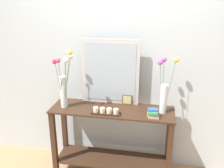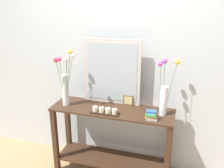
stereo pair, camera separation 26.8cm
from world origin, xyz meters
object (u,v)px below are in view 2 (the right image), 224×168
at_px(vase_right, 164,93).
at_px(book_stack, 151,115).
at_px(picture_frame_small, 128,100).
at_px(candle_tray, 105,111).
at_px(tall_vase_left, 65,82).
at_px(console_table, 112,136).
at_px(mirror_leaning, 112,72).

relative_size(vase_right, book_stack, 4.80).
relative_size(picture_frame_small, book_stack, 0.96).
bearing_deg(picture_frame_small, vase_right, -16.80).
bearing_deg(candle_tray, book_stack, 0.21).
relative_size(candle_tray, picture_frame_small, 2.65).
bearing_deg(tall_vase_left, console_table, 5.97).
bearing_deg(console_table, vase_right, 3.35).
relative_size(mirror_leaning, book_stack, 6.06).
xyz_separation_m(tall_vase_left, picture_frame_small, (0.68, 0.21, -0.23)).
distance_m(console_table, book_stack, 0.62).
relative_size(console_table, book_stack, 11.09).
xyz_separation_m(tall_vase_left, book_stack, (0.99, -0.07, -0.24)).
xyz_separation_m(mirror_leaning, tall_vase_left, (-0.48, -0.23, -0.09)).
bearing_deg(vase_right, picture_frame_small, 163.20).
distance_m(picture_frame_small, book_stack, 0.42).
bearing_deg(candle_tray, picture_frame_small, 55.82).
distance_m(console_table, vase_right, 0.82).
xyz_separation_m(candle_tray, picture_frame_small, (0.19, 0.29, 0.03)).
height_order(vase_right, book_stack, vase_right).
relative_size(console_table, mirror_leaning, 1.83).
bearing_deg(picture_frame_small, tall_vase_left, -162.64).
bearing_deg(tall_vase_left, book_stack, -4.13).
bearing_deg(candle_tray, console_table, 70.95).
distance_m(tall_vase_left, picture_frame_small, 0.75).
bearing_deg(console_table, mirror_leaning, 107.20).
bearing_deg(mirror_leaning, console_table, -72.80).
distance_m(mirror_leaning, vase_right, 0.65).
distance_m(vase_right, candle_tray, 0.67).
distance_m(candle_tray, picture_frame_small, 0.35).
xyz_separation_m(mirror_leaning, candle_tray, (0.01, -0.31, -0.35)).
distance_m(console_table, tall_vase_left, 0.83).
relative_size(console_table, tall_vase_left, 2.02).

